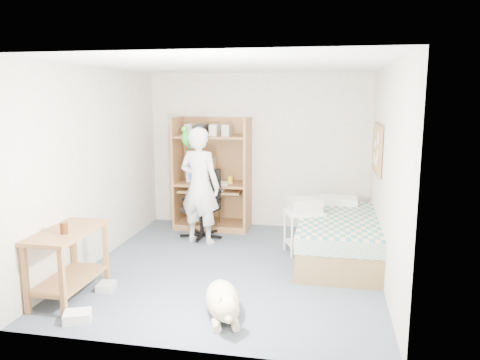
{
  "coord_description": "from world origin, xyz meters",
  "views": [
    {
      "loc": [
        1.16,
        -5.52,
        2.16
      ],
      "look_at": [
        0.0,
        0.43,
        1.05
      ],
      "focal_mm": 35.0,
      "sensor_mm": 36.0,
      "label": 1
    }
  ],
  "objects_px": {
    "person": "(200,186)",
    "printer_cart": "(304,225)",
    "computer_hutch": "(213,178)",
    "dog": "(223,301)",
    "side_desk": "(68,253)",
    "office_chair": "(203,213)",
    "bed": "(338,237)"
  },
  "relations": [
    {
      "from": "side_desk",
      "to": "dog",
      "type": "bearing_deg",
      "value": -4.6
    },
    {
      "from": "bed",
      "to": "dog",
      "type": "distance_m",
      "value": 2.26
    },
    {
      "from": "printer_cart",
      "to": "dog",
      "type": "bearing_deg",
      "value": -129.72
    },
    {
      "from": "side_desk",
      "to": "computer_hutch",
      "type": "bearing_deg",
      "value": 73.86
    },
    {
      "from": "bed",
      "to": "person",
      "type": "bearing_deg",
      "value": 171.8
    },
    {
      "from": "side_desk",
      "to": "office_chair",
      "type": "height_order",
      "value": "office_chair"
    },
    {
      "from": "computer_hutch",
      "to": "bed",
      "type": "xyz_separation_m",
      "value": [
        2.0,
        -1.12,
        -0.53
      ]
    },
    {
      "from": "bed",
      "to": "printer_cart",
      "type": "xyz_separation_m",
      "value": [
        -0.46,
        0.11,
        0.11
      ]
    },
    {
      "from": "computer_hutch",
      "to": "side_desk",
      "type": "xyz_separation_m",
      "value": [
        -0.85,
        -2.94,
        -0.33
      ]
    },
    {
      "from": "printer_cart",
      "to": "side_desk",
      "type": "bearing_deg",
      "value": -163.08
    },
    {
      "from": "dog",
      "to": "printer_cart",
      "type": "xyz_separation_m",
      "value": [
        0.66,
        2.06,
        0.23
      ]
    },
    {
      "from": "bed",
      "to": "dog",
      "type": "relative_size",
      "value": 2.04
    },
    {
      "from": "computer_hutch",
      "to": "bed",
      "type": "relative_size",
      "value": 0.89
    },
    {
      "from": "person",
      "to": "side_desk",
      "type": "bearing_deg",
      "value": 82.64
    },
    {
      "from": "person",
      "to": "dog",
      "type": "height_order",
      "value": "person"
    },
    {
      "from": "computer_hutch",
      "to": "office_chair",
      "type": "height_order",
      "value": "computer_hutch"
    },
    {
      "from": "bed",
      "to": "office_chair",
      "type": "xyz_separation_m",
      "value": [
        -2.02,
        0.59,
        0.08
      ]
    },
    {
      "from": "computer_hutch",
      "to": "bed",
      "type": "bearing_deg",
      "value": -29.29
    },
    {
      "from": "bed",
      "to": "person",
      "type": "xyz_separation_m",
      "value": [
        -1.98,
        0.29,
        0.57
      ]
    },
    {
      "from": "person",
      "to": "computer_hutch",
      "type": "bearing_deg",
      "value": -73.92
    },
    {
      "from": "bed",
      "to": "side_desk",
      "type": "distance_m",
      "value": 3.39
    },
    {
      "from": "dog",
      "to": "person",
      "type": "bearing_deg",
      "value": 91.56
    },
    {
      "from": "bed",
      "to": "computer_hutch",
      "type": "bearing_deg",
      "value": 150.71
    },
    {
      "from": "computer_hutch",
      "to": "dog",
      "type": "xyz_separation_m",
      "value": [
        0.88,
        -3.08,
        -0.65
      ]
    },
    {
      "from": "computer_hutch",
      "to": "bed",
      "type": "distance_m",
      "value": 2.35
    },
    {
      "from": "side_desk",
      "to": "dog",
      "type": "height_order",
      "value": "side_desk"
    },
    {
      "from": "side_desk",
      "to": "printer_cart",
      "type": "distance_m",
      "value": 3.07
    },
    {
      "from": "side_desk",
      "to": "office_chair",
      "type": "bearing_deg",
      "value": 70.97
    },
    {
      "from": "person",
      "to": "printer_cart",
      "type": "height_order",
      "value": "person"
    },
    {
      "from": "side_desk",
      "to": "person",
      "type": "relative_size",
      "value": 0.59
    },
    {
      "from": "computer_hutch",
      "to": "person",
      "type": "height_order",
      "value": "computer_hutch"
    },
    {
      "from": "bed",
      "to": "side_desk",
      "type": "xyz_separation_m",
      "value": [
        -2.85,
        -1.82,
        0.21
      ]
    }
  ]
}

